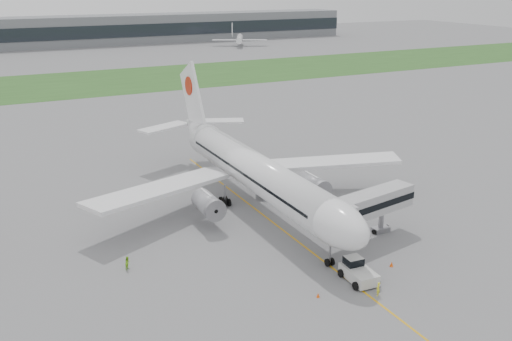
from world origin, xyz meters
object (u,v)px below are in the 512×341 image
ground_crew_near (378,289)px  airliner (252,169)px  jet_bridge (367,206)px  pushback_tug (357,271)px

ground_crew_near → airliner: bearing=-122.9°
jet_bridge → ground_crew_near: jet_bridge is taller
jet_bridge → ground_crew_near: bearing=-131.6°
jet_bridge → ground_crew_near: size_ratio=8.88×
airliner → jet_bridge: bearing=-65.3°
airliner → jet_bridge: (7.52, -16.36, -1.00)m
airliner → ground_crew_near: (0.82, -27.46, -4.90)m
pushback_tug → jet_bridge: (6.60, 7.44, 3.62)m
airliner → pushback_tug: (0.92, -23.79, -4.62)m
airliner → ground_crew_near: bearing=-88.3°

